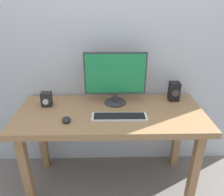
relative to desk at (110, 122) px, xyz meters
name	(u,v)px	position (x,y,z in m)	size (l,w,h in m)	color
ground_plane	(111,182)	(0.00, 0.00, -0.67)	(6.00, 6.00, 0.00)	slate
wall_back	(110,12)	(0.00, 0.37, 0.83)	(2.64, 0.04, 3.00)	#B2BCC6
desk	(110,122)	(0.00, 0.00, 0.00)	(1.52, 0.65, 0.77)	#936D47
monitor	(115,77)	(0.04, 0.16, 0.34)	(0.52, 0.19, 0.45)	#333338
keyboard_primary	(119,117)	(0.07, -0.10, 0.11)	(0.43, 0.13, 0.02)	silver
mouse	(66,120)	(-0.33, -0.15, 0.12)	(0.06, 0.08, 0.04)	#232328
speaker_right	(174,91)	(0.57, 0.21, 0.18)	(0.09, 0.09, 0.17)	black
audio_controller	(47,99)	(-0.54, 0.11, 0.16)	(0.09, 0.08, 0.12)	#232328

